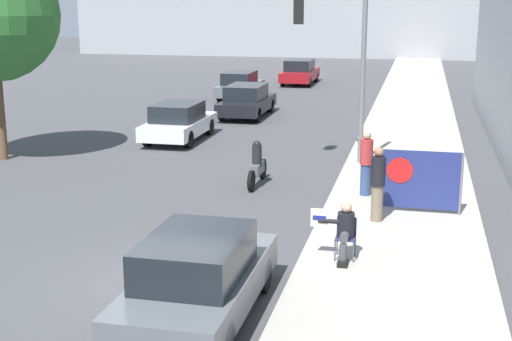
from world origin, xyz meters
TOP-DOWN VIEW (x-y plane):
  - ground_plane at (0.00, 0.00)m, footprint 160.00×160.00m
  - sidewalk_curb at (4.30, 15.00)m, footprint 3.83×90.00m
  - seated_protester at (3.28, 1.90)m, footprint 0.91×0.77m
  - jogger_on_sidewalk at (3.76, 4.66)m, footprint 0.34×0.34m
  - pedestrian_behind at (3.32, 6.88)m, footprint 0.34×0.34m
  - protest_banner at (4.67, 5.58)m, footprint 2.11×0.06m
  - traffic_light_pole at (2.08, 10.64)m, footprint 2.25×2.02m
  - parked_car_curbside at (1.17, -1.17)m, footprint 1.80×4.37m
  - car_on_road_nearest at (-4.26, 13.57)m, footprint 1.80×4.25m
  - car_on_road_midblock at (-3.08, 19.63)m, footprint 1.83×4.55m
  - car_on_road_distant at (-4.87, 25.40)m, footprint 1.75×4.43m
  - car_on_road_far_lane at (-2.85, 32.77)m, footprint 1.86×4.78m
  - motorcycle_on_road at (0.13, 7.77)m, footprint 0.28×2.11m

SIDE VIEW (x-z plane):
  - ground_plane at x=0.00m, z-range 0.00..0.00m
  - sidewalk_curb at x=4.30m, z-range 0.00..0.13m
  - motorcycle_on_road at x=0.13m, z-range -0.10..1.22m
  - car_on_road_nearest at x=-4.26m, z-range 0.00..1.44m
  - car_on_road_distant at x=-4.87m, z-range 0.00..1.45m
  - car_on_road_midblock at x=-3.08m, z-range 0.00..1.47m
  - parked_car_curbside at x=1.17m, z-range -0.01..1.51m
  - seated_protester at x=3.28m, z-range 0.17..1.35m
  - car_on_road_far_lane at x=-2.85m, z-range -0.01..1.53m
  - protest_banner at x=4.67m, z-range 0.18..1.73m
  - pedestrian_behind at x=3.32m, z-range 0.15..1.90m
  - jogger_on_sidewalk at x=3.76m, z-range 0.15..1.95m
  - traffic_light_pole at x=2.08m, z-range 1.05..6.57m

